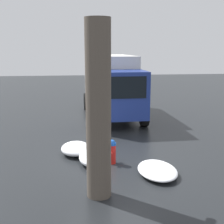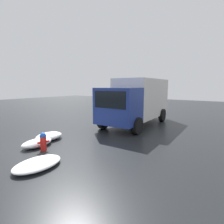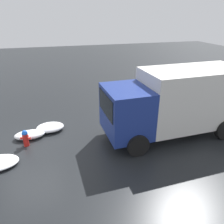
% 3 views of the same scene
% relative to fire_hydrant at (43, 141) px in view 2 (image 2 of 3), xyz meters
% --- Properties ---
extents(ground_plane, '(60.00, 60.00, 0.00)m').
position_rel_fire_hydrant_xyz_m(ground_plane, '(-0.00, -0.00, -0.37)').
color(ground_plane, black).
extents(fire_hydrant, '(0.43, 0.34, 0.73)m').
position_rel_fire_hydrant_xyz_m(fire_hydrant, '(0.00, 0.00, 0.00)').
color(fire_hydrant, red).
rests_on(fire_hydrant, ground_plane).
extents(delivery_truck, '(6.31, 2.63, 2.98)m').
position_rel_fire_hydrant_xyz_m(delivery_truck, '(6.53, -0.76, 1.25)').
color(delivery_truck, navy).
rests_on(delivery_truck, ground_plane).
extents(snow_pile_by_hydrant, '(1.28, 0.94, 0.34)m').
position_rel_fire_hydrant_xyz_m(snow_pile_by_hydrant, '(1.00, 1.05, -0.20)').
color(snow_pile_by_hydrant, white).
rests_on(snow_pile_by_hydrant, ground_plane).
extents(snow_pile_curbside, '(1.54, 1.04, 0.23)m').
position_rel_fire_hydrant_xyz_m(snow_pile_curbside, '(-0.96, -1.13, -0.26)').
color(snow_pile_curbside, white).
rests_on(snow_pile_curbside, ground_plane).
extents(snow_pile_by_tree, '(1.30, 0.73, 0.33)m').
position_rel_fire_hydrant_xyz_m(snow_pile_by_tree, '(0.10, 0.60, -0.21)').
color(snow_pile_by_tree, white).
rests_on(snow_pile_by_tree, ground_plane).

